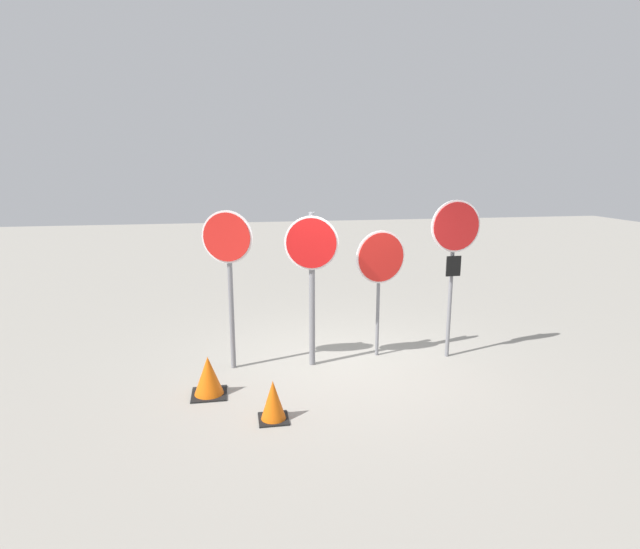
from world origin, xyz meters
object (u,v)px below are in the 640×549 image
(stop_sign_0, at_px, (228,256))
(traffic_cone_0, at_px, (208,376))
(traffic_cone_1, at_px, (273,401))
(stop_sign_1, at_px, (312,262))
(stop_sign_2, at_px, (380,264))
(stop_sign_3, at_px, (455,242))

(stop_sign_0, xyz_separation_m, traffic_cone_0, (-0.31, -0.83, -1.45))
(traffic_cone_0, relative_size, traffic_cone_1, 1.07)
(stop_sign_1, relative_size, traffic_cone_0, 4.33)
(stop_sign_0, bearing_deg, stop_sign_2, 23.22)
(stop_sign_2, height_order, stop_sign_3, stop_sign_3)
(stop_sign_0, xyz_separation_m, stop_sign_3, (3.38, -0.13, 0.13))
(stop_sign_1, height_order, stop_sign_2, stop_sign_1)
(stop_sign_0, relative_size, stop_sign_1, 1.02)
(stop_sign_3, distance_m, traffic_cone_0, 4.08)
(stop_sign_2, relative_size, traffic_cone_1, 4.03)
(stop_sign_2, bearing_deg, stop_sign_1, 179.96)
(stop_sign_0, distance_m, stop_sign_3, 3.38)
(stop_sign_1, distance_m, stop_sign_2, 1.12)
(stop_sign_0, xyz_separation_m, stop_sign_2, (2.29, 0.11, -0.21))
(stop_sign_0, relative_size, traffic_cone_1, 4.74)
(stop_sign_2, xyz_separation_m, traffic_cone_1, (-1.82, -1.76, -1.26))
(stop_sign_1, relative_size, stop_sign_3, 0.94)
(stop_sign_0, distance_m, traffic_cone_1, 2.26)
(stop_sign_3, bearing_deg, traffic_cone_0, -171.57)
(stop_sign_0, height_order, stop_sign_1, stop_sign_0)
(stop_sign_2, distance_m, traffic_cone_0, 3.04)
(stop_sign_0, height_order, traffic_cone_0, stop_sign_0)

